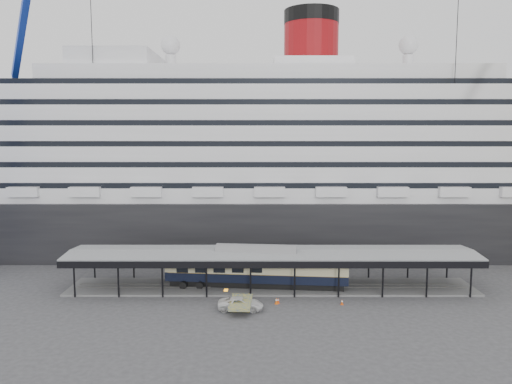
{
  "coord_description": "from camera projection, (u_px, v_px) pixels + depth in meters",
  "views": [
    {
      "loc": [
        -2.12,
        -62.59,
        21.24
      ],
      "look_at": [
        -2.18,
        8.0,
        13.1
      ],
      "focal_mm": 35.0,
      "sensor_mm": 36.0,
      "label": 1
    }
  ],
  "objects": [
    {
      "name": "traffic_cone_right",
      "position": [
        342.0,
        302.0,
        62.55
      ],
      "size": [
        0.43,
        0.43,
        0.72
      ],
      "rotation": [
        0.0,
        0.0,
        0.17
      ],
      "color": "#D6490B",
      "rests_on": "ground"
    },
    {
      "name": "ground",
      "position": [
        273.0,
        299.0,
        64.61
      ],
      "size": [
        200.0,
        200.0,
        0.0
      ],
      "primitive_type": "plane",
      "color": "#38383B",
      "rests_on": "ground"
    },
    {
      "name": "traffic_cone_mid",
      "position": [
        278.0,
        301.0,
        63.1
      ],
      "size": [
        0.45,
        0.45,
        0.7
      ],
      "rotation": [
        0.0,
        0.0,
        0.31
      ],
      "color": "#F5430D",
      "rests_on": "ground"
    },
    {
      "name": "platform_canopy",
      "position": [
        272.0,
        271.0,
        69.3
      ],
      "size": [
        56.0,
        9.18,
        5.3
      ],
      "color": "slate",
      "rests_on": "ground"
    },
    {
      "name": "cruise_ship",
      "position": [
        268.0,
        150.0,
        94.3
      ],
      "size": [
        130.0,
        30.0,
        43.9
      ],
      "color": "black",
      "rests_on": "ground"
    },
    {
      "name": "traffic_cone_left",
      "position": [
        276.0,
        301.0,
        62.81
      ],
      "size": [
        0.48,
        0.48,
        0.83
      ],
      "rotation": [
        0.0,
        0.0,
        0.12
      ],
      "color": "#D85A0C",
      "rests_on": "ground"
    },
    {
      "name": "port_truck",
      "position": [
        241.0,
        304.0,
        60.61
      ],
      "size": [
        5.63,
        2.82,
        1.53
      ],
      "primitive_type": "imported",
      "rotation": [
        0.0,
        0.0,
        1.52
      ],
      "color": "silver",
      "rests_on": "ground"
    },
    {
      "name": "pullman_carriage",
      "position": [
        256.0,
        267.0,
        69.24
      ],
      "size": [
        25.36,
        5.67,
        24.7
      ],
      "rotation": [
        0.0,
        0.0,
        -0.1
      ],
      "color": "black",
      "rests_on": "ground"
    }
  ]
}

